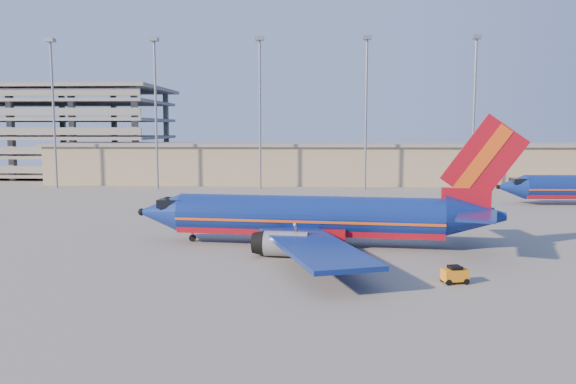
# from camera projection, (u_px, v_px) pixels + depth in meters

# --- Properties ---
(ground) EXTENTS (220.00, 220.00, 0.00)m
(ground) POSITION_uv_depth(u_px,v_px,m) (265.00, 234.00, 62.03)
(ground) COLOR slate
(ground) RESTS_ON ground
(terminal_building) EXTENTS (122.00, 16.00, 8.50)m
(terminal_building) POSITION_uv_depth(u_px,v_px,m) (336.00, 163.00, 118.63)
(terminal_building) COLOR gray
(terminal_building) RESTS_ON ground
(parking_garage) EXTENTS (62.00, 32.00, 21.40)m
(parking_garage) POSITION_uv_depth(u_px,v_px,m) (39.00, 128.00, 137.13)
(parking_garage) COLOR slate
(parking_garage) RESTS_ON ground
(light_mast_row) EXTENTS (101.60, 1.60, 28.65)m
(light_mast_row) POSITION_uv_depth(u_px,v_px,m) (313.00, 97.00, 105.46)
(light_mast_row) COLOR gray
(light_mast_row) RESTS_ON ground
(aircraft_main) EXTENTS (38.34, 36.72, 12.99)m
(aircraft_main) POSITION_uv_depth(u_px,v_px,m) (317.00, 218.00, 55.64)
(aircraft_main) COLOR navy
(aircraft_main) RESTS_ON ground
(baggage_tug) EXTENTS (2.07, 1.51, 1.35)m
(baggage_tug) POSITION_uv_depth(u_px,v_px,m) (455.00, 274.00, 42.20)
(baggage_tug) COLOR orange
(baggage_tug) RESTS_ON ground
(luggage_pile) EXTENTS (2.22, 1.99, 0.54)m
(luggage_pile) POSITION_uv_depth(u_px,v_px,m) (351.00, 265.00, 46.99)
(luggage_pile) COLOR black
(luggage_pile) RESTS_ON ground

